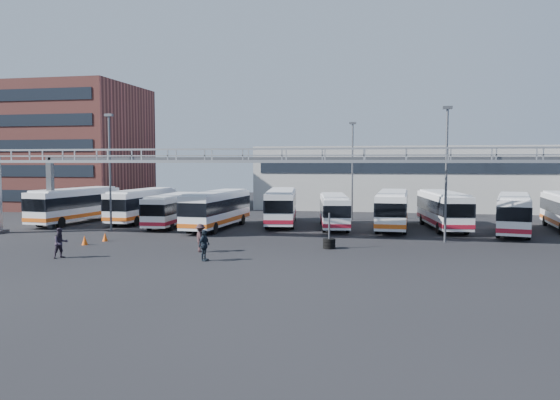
% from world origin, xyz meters
% --- Properties ---
extents(ground, '(140.00, 140.00, 0.00)m').
position_xyz_m(ground, '(0.00, 0.00, 0.00)').
color(ground, black).
rests_on(ground, ground).
extents(gantry, '(51.40, 5.15, 7.10)m').
position_xyz_m(gantry, '(0.00, 5.87, 5.51)').
color(gantry, '#909398').
rests_on(gantry, ground).
extents(apartment_building, '(18.00, 15.00, 16.00)m').
position_xyz_m(apartment_building, '(-34.00, 30.00, 8.00)').
color(apartment_building, brown).
rests_on(apartment_building, ground).
extents(warehouse, '(42.00, 14.00, 8.00)m').
position_xyz_m(warehouse, '(12.00, 38.00, 4.00)').
color(warehouse, '#9E9E99').
rests_on(warehouse, ground).
extents(light_pole_left, '(0.70, 0.35, 10.21)m').
position_xyz_m(light_pole_left, '(-16.00, 8.00, 5.73)').
color(light_pole_left, '#4C4F54').
rests_on(light_pole_left, ground).
extents(light_pole_mid, '(0.70, 0.35, 10.21)m').
position_xyz_m(light_pole_mid, '(12.00, 7.00, 5.73)').
color(light_pole_mid, '#4C4F54').
rests_on(light_pole_mid, ground).
extents(light_pole_back, '(0.70, 0.35, 10.21)m').
position_xyz_m(light_pole_back, '(4.00, 22.00, 5.73)').
color(light_pole_back, '#4C4F54').
rests_on(light_pole_back, ground).
extents(bus_0, '(3.77, 11.59, 3.46)m').
position_xyz_m(bus_0, '(-22.60, 13.09, 1.91)').
color(bus_0, white).
rests_on(bus_0, ground).
extents(bus_1, '(2.88, 10.96, 3.31)m').
position_xyz_m(bus_1, '(-16.57, 15.30, 1.83)').
color(bus_1, white).
rests_on(bus_1, ground).
extents(bus_2, '(2.70, 10.05, 3.03)m').
position_xyz_m(bus_2, '(-12.16, 12.54, 1.67)').
color(bus_2, white).
rests_on(bus_2, ground).
extents(bus_3, '(3.28, 11.37, 3.41)m').
position_xyz_m(bus_3, '(-7.47, 11.59, 1.89)').
color(bus_3, white).
rests_on(bus_3, ground).
extents(bus_4, '(4.21, 11.47, 3.41)m').
position_xyz_m(bus_4, '(-2.37, 15.88, 1.88)').
color(bus_4, white).
rests_on(bus_4, ground).
extents(bus_5, '(3.83, 10.29, 3.05)m').
position_xyz_m(bus_5, '(2.88, 14.20, 1.69)').
color(bus_5, white).
rests_on(bus_5, ground).
extents(bus_6, '(3.02, 11.35, 3.42)m').
position_xyz_m(bus_6, '(8.13, 14.48, 1.89)').
color(bus_6, white).
rests_on(bus_6, ground).
extents(bus_7, '(4.08, 11.35, 3.37)m').
position_xyz_m(bus_7, '(12.61, 15.36, 1.87)').
color(bus_7, white).
rests_on(bus_7, ground).
extents(bus_8, '(4.68, 11.18, 3.31)m').
position_xyz_m(bus_8, '(18.16, 13.29, 1.83)').
color(bus_8, white).
rests_on(bus_8, ground).
extents(pedestrian_b, '(1.13, 1.18, 1.93)m').
position_xyz_m(pedestrian_b, '(-12.48, -4.83, 0.96)').
color(pedestrian_b, '#29222F').
rests_on(pedestrian_b, ground).
extents(pedestrian_c, '(1.28, 1.42, 1.91)m').
position_xyz_m(pedestrian_c, '(-4.60, -0.88, 0.95)').
color(pedestrian_c, '#322123').
rests_on(pedestrian_c, ground).
extents(pedestrian_d, '(0.71, 1.20, 1.92)m').
position_xyz_m(pedestrian_d, '(-3.25, -4.00, 0.96)').
color(pedestrian_d, black).
rests_on(pedestrian_d, ground).
extents(cone_left, '(0.44, 0.44, 0.70)m').
position_xyz_m(cone_left, '(-13.98, 0.42, 0.35)').
color(cone_left, '#E0510C').
rests_on(cone_left, ground).
extents(cone_right, '(0.43, 0.43, 0.66)m').
position_xyz_m(cone_right, '(-13.49, 2.45, 0.33)').
color(cone_right, '#E0510C').
rests_on(cone_right, ground).
extents(tire_stack, '(0.88, 0.88, 2.51)m').
position_xyz_m(tire_stack, '(3.74, 2.30, 0.42)').
color(tire_stack, black).
rests_on(tire_stack, ground).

